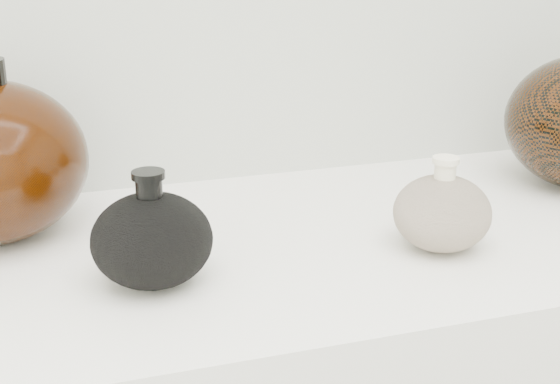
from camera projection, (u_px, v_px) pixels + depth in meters
name	position (u px, v px, depth m)	size (l,w,h in m)	color
black_gourd_vase	(152.00, 239.00, 0.82)	(0.13, 0.13, 0.13)	black
cream_gourd_vase	(442.00, 212.00, 0.91)	(0.12, 0.12, 0.11)	beige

